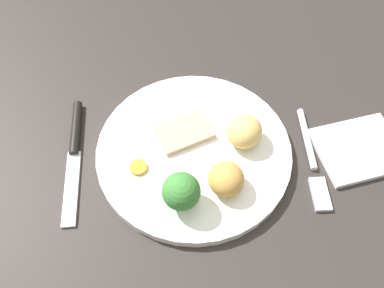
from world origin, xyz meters
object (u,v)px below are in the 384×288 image
object	(u,v)px
roast_potato_left	(244,132)
carrot_coin_front	(138,167)
broccoli_floret	(181,192)
fork	(312,160)
folded_napkin	(359,149)
knife	(74,148)
meat_slice_main	(184,132)
dinner_plate	(192,151)
roast_potato_right	(226,179)

from	to	relation	value
roast_potato_left	carrot_coin_front	bearing A→B (deg)	16.08
broccoli_floret	fork	world-z (taller)	broccoli_floret
broccoli_floret	folded_napkin	distance (cm)	25.09
broccoli_floret	knife	world-z (taller)	broccoli_floret
roast_potato_left	meat_slice_main	bearing A→B (deg)	-8.94
broccoli_floret	folded_napkin	xyz separation A→B (cm)	(-23.65, -7.45, -3.83)
dinner_plate	meat_slice_main	size ratio (longest dim) A/B	3.65
roast_potato_right	fork	size ratio (longest dim) A/B	0.29
roast_potato_right	fork	distance (cm)	12.70
meat_slice_main	fork	size ratio (longest dim) A/B	0.46
roast_potato_left	broccoli_floret	xyz separation A→B (cm)	(8.18, 8.72, 0.93)
roast_potato_left	folded_napkin	world-z (taller)	roast_potato_left
knife	folded_napkin	size ratio (longest dim) A/B	1.69
dinner_plate	carrot_coin_front	xyz separation A→B (cm)	(6.82, 2.79, 0.92)
roast_potato_right	carrot_coin_front	xyz separation A→B (cm)	(10.69, -2.82, -1.57)
folded_napkin	dinner_plate	bearing A→B (deg)	-0.39
broccoli_floret	knife	xyz separation A→B (cm)	(14.15, -8.65, -3.77)
carrot_coin_front	folded_napkin	bearing A→B (deg)	-174.80
roast_potato_right	knife	size ratio (longest dim) A/B	0.24
dinner_plate	broccoli_floret	size ratio (longest dim) A/B	4.95
roast_potato_right	knife	bearing A→B (deg)	-18.86
meat_slice_main	broccoli_floret	world-z (taller)	broccoli_floret
roast_potato_right	roast_potato_left	bearing A→B (deg)	-113.00
meat_slice_main	roast_potato_right	size ratio (longest dim) A/B	1.55
roast_potato_left	fork	distance (cm)	9.76
fork	meat_slice_main	bearing A→B (deg)	-104.22
dinner_plate	roast_potato_left	size ratio (longest dim) A/B	5.27
fork	knife	size ratio (longest dim) A/B	0.82
roast_potato_right	broccoli_floret	xyz separation A→B (cm)	(5.33, 1.99, 1.03)
meat_slice_main	roast_potato_left	xyz separation A→B (cm)	(-7.73, 1.22, 1.50)
meat_slice_main	broccoli_floret	size ratio (longest dim) A/B	1.36
meat_slice_main	folded_napkin	xyz separation A→B (cm)	(-23.19, 2.48, -1.40)
roast_potato_right	carrot_coin_front	bearing A→B (deg)	-14.78
meat_slice_main	roast_potato_left	size ratio (longest dim) A/B	1.44
carrot_coin_front	roast_potato_right	bearing A→B (deg)	165.22
dinner_plate	broccoli_floret	world-z (taller)	broccoli_floret
dinner_plate	knife	bearing A→B (deg)	-3.83
roast_potato_right	broccoli_floret	size ratio (longest dim) A/B	0.88
roast_potato_left	roast_potato_right	xyz separation A→B (cm)	(2.86, 6.73, -0.10)
knife	roast_potato_left	bearing A→B (deg)	86.61
knife	carrot_coin_front	bearing A→B (deg)	62.86
knife	roast_potato_right	bearing A→B (deg)	67.57
carrot_coin_front	roast_potato_left	bearing A→B (deg)	-163.92
broccoli_floret	fork	size ratio (longest dim) A/B	0.34
fork	broccoli_floret	bearing A→B (deg)	-71.52
roast_potato_right	knife	world-z (taller)	roast_potato_right
meat_slice_main	roast_potato_right	world-z (taller)	roast_potato_right
roast_potato_right	knife	distance (cm)	20.77
roast_potato_right	carrot_coin_front	world-z (taller)	roast_potato_right
broccoli_floret	dinner_plate	bearing A→B (deg)	-100.81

